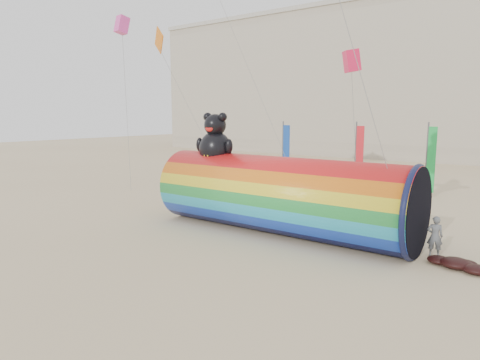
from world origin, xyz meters
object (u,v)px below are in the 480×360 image
Objects in this scene: windsock_assembly at (280,193)px; fabric_bundle at (462,265)px; kite_handler at (435,236)px; hotel_building at (351,83)px.

fabric_bundle is at bearing -1.83° from windsock_assembly.
fabric_bundle is at bearing 123.57° from kite_handler.
hotel_building reaches higher than windsock_assembly.
windsock_assembly reaches higher than kite_handler.
windsock_assembly reaches higher than fabric_bundle.
hotel_building is 4.72× the size of windsock_assembly.
kite_handler is 1.67m from fabric_bundle.
hotel_building is 51.13m from fabric_bundle.
fabric_bundle is (8.07, -0.26, -1.78)m from windsock_assembly.
kite_handler reaches higher than fabric_bundle.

